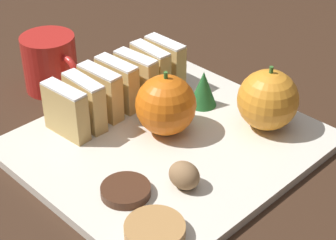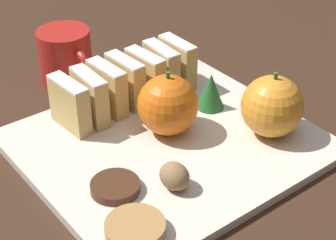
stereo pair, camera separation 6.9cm
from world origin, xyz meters
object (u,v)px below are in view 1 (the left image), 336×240
object	(u,v)px
walnut	(184,175)
coffee_mug	(51,63)
orange_far	(166,105)
chocolate_cookie	(126,190)
orange_near	(268,100)

from	to	relation	value
walnut	coffee_mug	world-z (taller)	coffee_mug
orange_far	walnut	distance (m)	0.11
walnut	chocolate_cookie	world-z (taller)	walnut
orange_near	orange_far	xyz separation A→B (m)	(-0.08, -0.10, -0.00)
orange_far	chocolate_cookie	distance (m)	0.14
walnut	coffee_mug	xyz separation A→B (m)	(-0.30, 0.04, 0.01)
orange_near	orange_far	size ratio (longest dim) A/B	1.01
coffee_mug	chocolate_cookie	bearing A→B (deg)	-18.74
orange_near	chocolate_cookie	distance (m)	0.22
walnut	chocolate_cookie	bearing A→B (deg)	-122.98
chocolate_cookie	coffee_mug	xyz separation A→B (m)	(-0.27, 0.09, 0.02)
orange_far	walnut	world-z (taller)	orange_far
orange_near	orange_far	bearing A→B (deg)	-129.72
chocolate_cookie	coffee_mug	world-z (taller)	coffee_mug
orange_near	chocolate_cookie	xyz separation A→B (m)	(-0.03, -0.22, -0.03)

